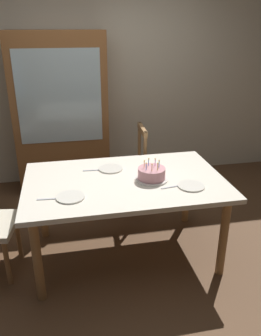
% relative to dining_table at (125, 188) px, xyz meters
% --- Properties ---
extents(ground, '(6.40, 6.40, 0.00)m').
position_rel_dining_table_xyz_m(ground, '(0.00, 0.00, -0.67)').
color(ground, brown).
extents(back_wall, '(6.40, 0.10, 2.60)m').
position_rel_dining_table_xyz_m(back_wall, '(0.00, 1.85, 0.63)').
color(back_wall, beige).
rests_on(back_wall, ground).
extents(dining_table, '(1.67, 1.06, 0.75)m').
position_rel_dining_table_xyz_m(dining_table, '(0.00, 0.00, 0.00)').
color(dining_table, silver).
rests_on(dining_table, ground).
extents(birthday_cake, '(0.28, 0.28, 0.17)m').
position_rel_dining_table_xyz_m(birthday_cake, '(0.22, -0.05, 0.13)').
color(birthday_cake, silver).
rests_on(birthday_cake, dining_table).
extents(plate_near_celebrant, '(0.22, 0.22, 0.01)m').
position_rel_dining_table_xyz_m(plate_near_celebrant, '(-0.46, -0.24, 0.09)').
color(plate_near_celebrant, silver).
rests_on(plate_near_celebrant, dining_table).
extents(plate_far_side, '(0.22, 0.22, 0.01)m').
position_rel_dining_table_xyz_m(plate_far_side, '(-0.08, 0.24, 0.09)').
color(plate_far_side, silver).
rests_on(plate_far_side, dining_table).
extents(plate_near_guest, '(0.22, 0.22, 0.01)m').
position_rel_dining_table_xyz_m(plate_near_guest, '(0.50, -0.24, 0.09)').
color(plate_near_guest, silver).
rests_on(plate_near_guest, dining_table).
extents(fork_near_celebrant, '(0.18, 0.03, 0.01)m').
position_rel_dining_table_xyz_m(fork_near_celebrant, '(-0.62, -0.23, 0.08)').
color(fork_near_celebrant, silver).
rests_on(fork_near_celebrant, dining_table).
extents(fork_far_side, '(0.18, 0.03, 0.01)m').
position_rel_dining_table_xyz_m(fork_far_side, '(-0.24, 0.24, 0.08)').
color(fork_far_side, silver).
rests_on(fork_far_side, dining_table).
extents(fork_near_guest, '(0.18, 0.04, 0.01)m').
position_rel_dining_table_xyz_m(fork_near_guest, '(0.34, -0.22, 0.08)').
color(fork_near_guest, silver).
rests_on(fork_near_guest, dining_table).
extents(chair_spindle_back, '(0.46, 0.46, 0.95)m').
position_rel_dining_table_xyz_m(chair_spindle_back, '(0.18, 0.85, -0.21)').
color(chair_spindle_back, '#9E7042').
rests_on(chair_spindle_back, ground).
extents(china_cabinet, '(1.10, 0.45, 1.90)m').
position_rel_dining_table_xyz_m(china_cabinet, '(-0.49, 1.56, 0.28)').
color(china_cabinet, brown).
rests_on(china_cabinet, ground).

